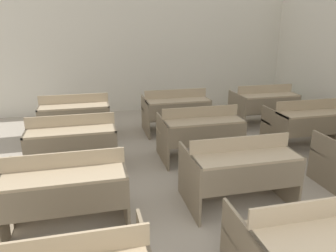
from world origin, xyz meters
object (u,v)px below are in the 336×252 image
(bench_third_right, at_px, (307,122))
(bench_back_center, at_px, (176,109))
(bench_third_left, at_px, (73,141))
(bench_third_center, at_px, (200,131))
(bench_back_right, at_px, (264,104))
(bench_back_left, at_px, (75,115))
(bench_second_left, at_px, (67,188))
(bench_front_center, at_px, (318,244))
(wastepaper_bin, at_px, (283,105))
(bench_second_center, at_px, (239,168))

(bench_third_right, bearing_deg, bench_back_center, 144.79)
(bench_third_left, distance_m, bench_back_center, 2.28)
(bench_third_center, relative_size, bench_back_right, 1.00)
(bench_back_center, bearing_deg, bench_third_right, -35.21)
(bench_back_left, relative_size, bench_back_right, 1.00)
(bench_second_left, relative_size, bench_third_right, 1.00)
(bench_front_center, height_order, wastepaper_bin, bench_front_center)
(bench_back_center, bearing_deg, bench_third_center, -88.83)
(bench_third_right, distance_m, bench_back_center, 2.31)
(bench_back_left, bearing_deg, bench_back_center, -0.05)
(bench_second_left, bearing_deg, bench_third_center, 36.24)
(bench_third_right, height_order, bench_back_left, same)
(bench_second_left, relative_size, wastepaper_bin, 3.71)
(bench_back_left, xyz_separation_m, wastepaper_bin, (4.69, 0.84, -0.29))
(bench_third_right, distance_m, bench_back_right, 1.34)
(bench_third_left, distance_m, bench_third_center, 1.87)
(bench_front_center, bearing_deg, bench_second_left, 144.38)
(wastepaper_bin, bearing_deg, bench_front_center, -119.90)
(bench_front_center, height_order, bench_third_center, same)
(bench_second_left, relative_size, bench_third_left, 1.00)
(bench_back_center, bearing_deg, wastepaper_bin, 16.46)
(bench_third_left, height_order, bench_third_center, same)
(bench_second_left, distance_m, bench_back_left, 2.72)
(bench_second_center, relative_size, bench_back_left, 1.00)
(bench_second_center, xyz_separation_m, bench_back_right, (1.83, 2.72, 0.00))
(bench_front_center, relative_size, bench_second_left, 1.00)
(bench_second_center, height_order, bench_back_center, same)
(bench_back_left, bearing_deg, bench_third_center, -35.63)
(bench_back_left, height_order, wastepaper_bin, bench_back_left)
(bench_second_left, xyz_separation_m, bench_third_right, (3.75, 1.39, 0.00))
(bench_second_left, distance_m, bench_third_left, 1.37)
(wastepaper_bin, bearing_deg, bench_third_right, -113.77)
(bench_back_left, height_order, bench_back_right, same)
(bench_back_left, xyz_separation_m, bench_back_right, (3.70, 0.01, 0.00))
(bench_third_left, bearing_deg, bench_second_center, -35.98)
(bench_third_left, bearing_deg, bench_third_center, 0.23)
(bench_third_center, xyz_separation_m, bench_back_left, (-1.87, 1.34, 0.00))
(bench_back_left, distance_m, wastepaper_bin, 4.78)
(bench_second_left, xyz_separation_m, bench_third_left, (0.01, 1.37, 0.00))
(bench_back_left, bearing_deg, wastepaper_bin, 10.14)
(bench_third_right, height_order, wastepaper_bin, bench_third_right)
(bench_third_center, height_order, bench_back_right, same)
(bench_front_center, xyz_separation_m, wastepaper_bin, (2.82, 4.91, -0.29))
(bench_second_center, xyz_separation_m, bench_third_center, (0.00, 1.37, 0.00))
(wastepaper_bin, bearing_deg, bench_back_left, -169.86)
(bench_second_left, height_order, bench_back_center, same)
(bench_third_left, xyz_separation_m, bench_back_right, (3.70, 1.36, 0.00))
(bench_second_center, distance_m, bench_third_center, 1.37)
(bench_second_left, xyz_separation_m, bench_second_center, (1.88, 0.02, 0.00))
(bench_front_center, xyz_separation_m, bench_second_left, (-1.88, 1.35, 0.00))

